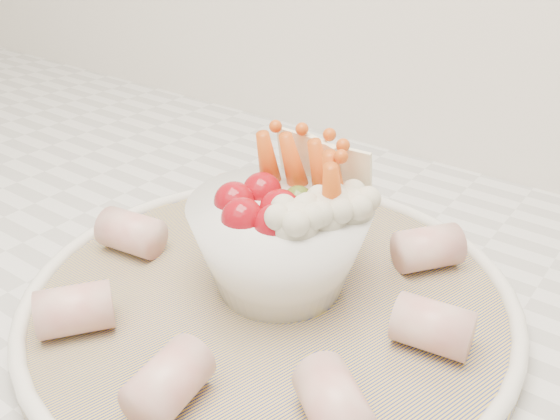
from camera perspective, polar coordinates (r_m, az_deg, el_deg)
The scene contains 3 objects.
serving_platter at distance 0.48m, azimuth -0.93°, elevation -8.10°, with size 0.46×0.46×0.02m.
veggie_bowl at distance 0.46m, azimuth 0.38°, elevation -2.31°, with size 0.14×0.14×0.12m.
cured_meat_rolls at distance 0.47m, azimuth -1.02°, elevation -5.95°, with size 0.31×0.32×0.03m.
Camera 1 is at (0.13, 1.12, 1.22)m, focal length 40.00 mm.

